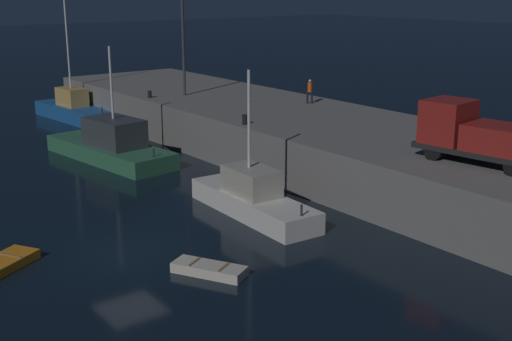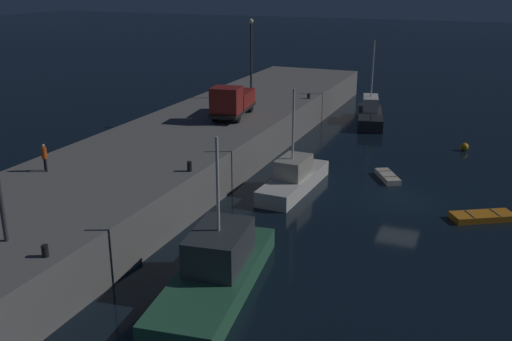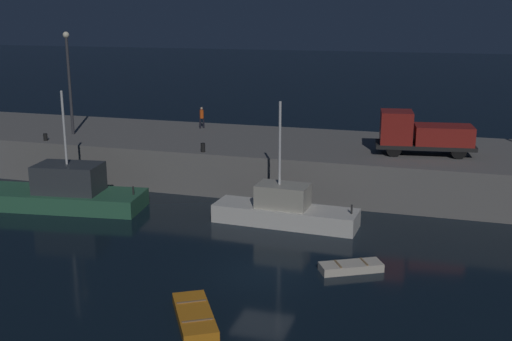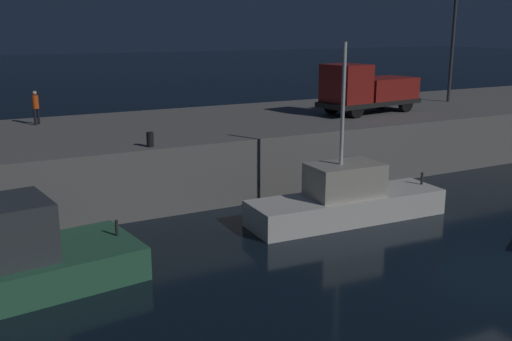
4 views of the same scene
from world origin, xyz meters
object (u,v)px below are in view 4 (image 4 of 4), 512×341
object	(u,v)px
lamp_post_east	(453,33)
dockworker	(36,105)
utility_truck	(367,89)
fishing_trawler_red	(346,200)
bollard_central	(150,139)

from	to	relation	value
lamp_post_east	dockworker	xyz separation A→B (m)	(-23.98, 2.70, -3.26)
utility_truck	dockworker	world-z (taller)	utility_truck
lamp_post_east	utility_truck	size ratio (longest dim) A/B	1.14
dockworker	fishing_trawler_red	bearing A→B (deg)	-51.22
fishing_trawler_red	lamp_post_east	bearing A→B (deg)	32.16
utility_truck	bollard_central	distance (m)	13.54
bollard_central	utility_truck	bearing A→B (deg)	14.07
bollard_central	dockworker	bearing A→B (deg)	112.12
fishing_trawler_red	bollard_central	world-z (taller)	fishing_trawler_red
lamp_post_east	bollard_central	size ratio (longest dim) A/B	12.31
fishing_trawler_red	utility_truck	size ratio (longest dim) A/B	1.29
fishing_trawler_red	dockworker	xyz separation A→B (m)	(-9.49, 11.81, 2.86)
utility_truck	fishing_trawler_red	bearing A→B (deg)	-132.00
dockworker	bollard_central	bearing A→B (deg)	-67.88
dockworker	bollard_central	distance (m)	8.27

